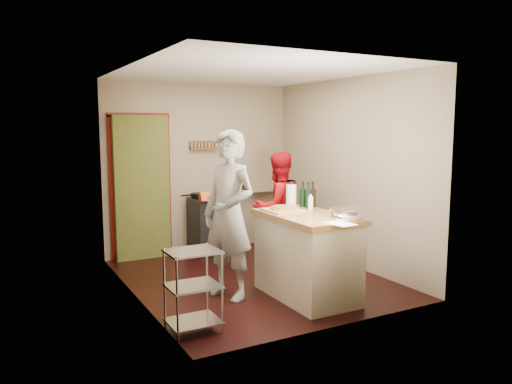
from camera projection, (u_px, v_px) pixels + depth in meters
floor at (253, 278)px, 6.39m from camera, size 3.50×3.50×0.00m
back_wall at (160, 180)px, 7.50m from camera, size 3.00×0.44×2.60m
left_wall at (134, 184)px, 5.52m from camera, size 0.04×3.50×2.60m
right_wall at (348, 173)px, 6.93m from camera, size 0.04×3.50×2.60m
ceiling at (253, 71)px, 6.05m from camera, size 3.00×3.50×0.02m
stove at (212, 225)px, 7.60m from camera, size 0.60×0.63×1.00m
wire_shelving at (193, 287)px, 4.69m from camera, size 0.48×0.40×0.80m
island at (307, 254)px, 5.64m from camera, size 0.75×1.43×1.27m
person_stripe at (229, 215)px, 5.60m from camera, size 0.68×0.81×1.90m
person_red at (278, 208)px, 7.01m from camera, size 0.79×0.62×1.59m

